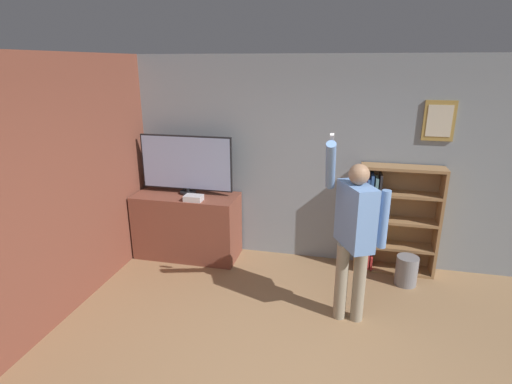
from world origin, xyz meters
name	(u,v)px	position (x,y,z in m)	size (l,w,h in m)	color
wall_back	(328,163)	(0.01, 2.74, 1.35)	(7.14, 0.09, 2.70)	gray
wall_side_brick	(85,180)	(-2.60, 1.36, 1.35)	(0.06, 4.31, 2.70)	brown
tv_ledge	(188,225)	(-1.85, 2.38, 0.44)	(1.40, 0.60, 0.89)	brown
television	(186,164)	(-1.85, 2.46, 1.30)	(1.27, 0.22, 0.80)	black
game_console	(194,198)	(-1.66, 2.19, 0.93)	(0.23, 0.16, 0.07)	silver
bookshelf	(389,220)	(0.82, 2.57, 0.70)	(0.99, 0.28, 1.40)	#997047
person	(355,229)	(0.36, 1.37, 1.03)	(0.62, 0.59, 2.00)	gray
waste_bin	(406,271)	(1.04, 2.23, 0.18)	(0.26, 0.26, 0.36)	gray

